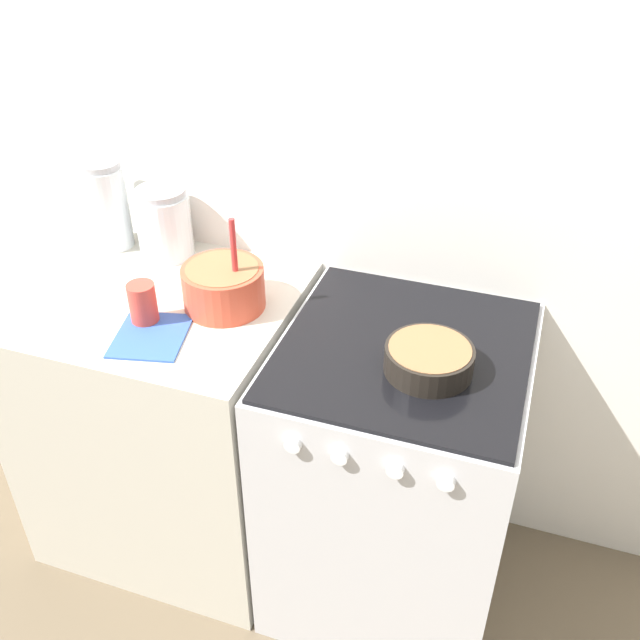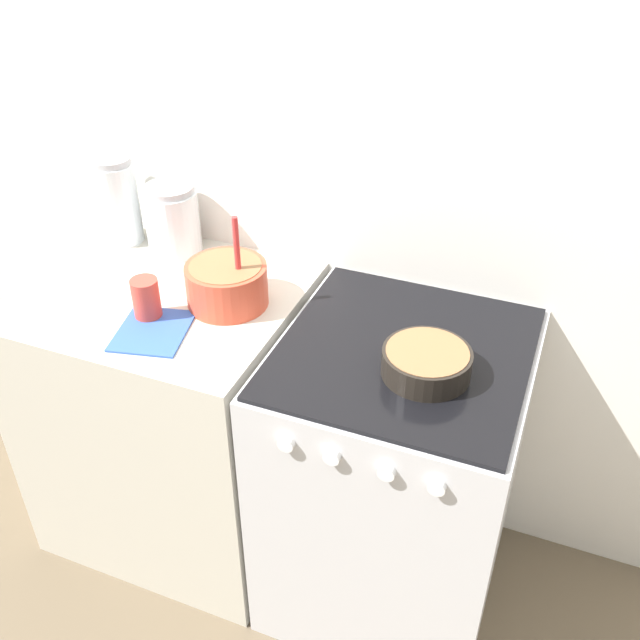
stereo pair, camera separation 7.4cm
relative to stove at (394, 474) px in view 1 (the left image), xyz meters
The scene contains 10 objects.
ground_plane 0.66m from the stove, 135.10° to the right, with size 12.00×12.00×0.00m, color brown.
wall_back 0.89m from the stove, 133.02° to the left, with size 4.55×0.05×2.40m.
countertop_cabinet 0.72m from the stove, behind, with size 0.77×0.67×0.91m.
stove is the anchor object (origin of this frame).
mixing_bowl 0.73m from the stove, behind, with size 0.22×0.22×0.27m.
baking_pan 0.50m from the stove, 45.73° to the right, with size 0.21×0.21×0.07m.
storage_jar_left 1.17m from the stove, 166.87° to the left, with size 0.13×0.13×0.27m.
storage_jar_middle 1.00m from the stove, 163.85° to the left, with size 0.16×0.16×0.22m.
tin_can 0.86m from the stove, behind, with size 0.07×0.07×0.11m.
recipe_page 0.80m from the stove, 165.01° to the right, with size 0.22×0.24×0.01m.
Camera 1 is at (0.60, -1.10, 1.99)m, focal length 40.00 mm.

